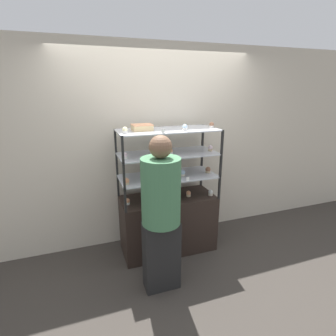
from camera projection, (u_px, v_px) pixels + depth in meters
ground_plane at (168, 247)px, 3.51m from camera, size 20.00×20.00×0.00m
back_wall at (158, 146)px, 3.50m from camera, size 8.00×0.05×2.60m
display_base at (168, 223)px, 3.41m from camera, size 1.18×0.53×0.73m
display_riser_lower at (168, 177)px, 3.22m from camera, size 1.18×0.53×0.28m
display_riser_middle at (168, 155)px, 3.14m from camera, size 1.18×0.53×0.28m
display_riser_upper at (168, 131)px, 3.05m from camera, size 1.18×0.53×0.28m
layer_cake_centerpiece at (170, 171)px, 3.21m from camera, size 0.18×0.18×0.11m
sheet_cake_frosted at (142, 127)px, 2.97m from camera, size 0.23×0.18×0.07m
cupcake_0 at (127, 201)px, 3.08m from camera, size 0.06×0.06×0.08m
cupcake_1 at (149, 200)px, 3.11m from camera, size 0.06×0.06×0.08m
cupcake_2 at (171, 197)px, 3.22m from camera, size 0.06×0.06×0.08m
cupcake_3 at (189, 194)px, 3.31m from camera, size 0.06×0.06×0.08m
cupcake_4 at (211, 193)px, 3.34m from camera, size 0.06×0.06×0.08m
price_tag_0 at (179, 203)px, 3.09m from camera, size 0.04×0.00×0.04m
cupcake_5 at (126, 181)px, 2.92m from camera, size 0.07×0.07×0.08m
cupcake_6 at (157, 177)px, 3.07m from camera, size 0.07×0.07×0.08m
cupcake_7 at (183, 173)px, 3.21m from camera, size 0.07×0.07×0.08m
cupcake_8 at (208, 170)px, 3.33m from camera, size 0.07×0.07×0.08m
price_tag_1 at (188, 179)px, 3.04m from camera, size 0.04×0.00×0.04m
cupcake_9 at (125, 156)px, 2.88m from camera, size 0.06×0.06×0.07m
cupcake_10 at (170, 152)px, 3.06m from camera, size 0.06×0.06×0.07m
cupcake_11 at (210, 148)px, 3.23m from camera, size 0.06×0.06×0.07m
price_tag_2 at (164, 157)px, 2.86m from camera, size 0.04×0.00×0.04m
cupcake_12 at (125, 130)px, 2.79m from camera, size 0.06×0.06×0.07m
cupcake_13 at (185, 127)px, 2.99m from camera, size 0.06×0.06×0.07m
cupcake_14 at (212, 125)px, 3.17m from camera, size 0.06×0.06×0.07m
price_tag_3 at (163, 131)px, 2.78m from camera, size 0.04×0.00×0.04m
customer_figure at (161, 212)px, 2.58m from camera, size 0.38×0.38×1.65m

